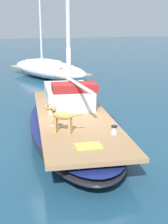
{
  "coord_description": "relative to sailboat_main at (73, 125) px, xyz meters",
  "views": [
    {
      "loc": [
        -2.42,
        -8.45,
        3.24
      ],
      "look_at": [
        0.0,
        -1.0,
        1.01
      ],
      "focal_mm": 50.45,
      "sensor_mm": 36.0,
      "label": 1
    }
  ],
  "objects": [
    {
      "name": "ground_plane",
      "position": [
        0.0,
        0.0,
        -0.34
      ],
      "size": [
        120.0,
        120.0,
        0.0
      ],
      "primitive_type": "plane",
      "color": "navy"
    },
    {
      "name": "sailboat_main",
      "position": [
        0.0,
        0.0,
        0.0
      ],
      "size": [
        3.46,
        7.51,
        0.66
      ],
      "color": "black",
      "rests_on": "ground"
    },
    {
      "name": "deck_towel",
      "position": [
        -0.38,
        -2.46,
        0.34
      ],
      "size": [
        0.59,
        0.41,
        0.03
      ],
      "primitive_type": "cube",
      "rotation": [
        0.0,
        0.0,
        -0.1
      ],
      "color": "#D8D14C",
      "rests_on": "sailboat_main"
    },
    {
      "name": "moored_boat_far_astern",
      "position": [
        1.42,
        10.4,
        0.21
      ],
      "size": [
        4.61,
        7.23,
        5.98
      ],
      "color": "white",
      "rests_on": "ground"
    },
    {
      "name": "mast_main",
      "position": [
        0.12,
        0.73,
        3.22
      ],
      "size": [
        0.14,
        2.27,
        6.48
      ],
      "color": "silver",
      "rests_on": "sailboat_main"
    },
    {
      "name": "deck_winch",
      "position": [
        0.47,
        -1.9,
        0.42
      ],
      "size": [
        0.16,
        0.16,
        0.21
      ],
      "color": "#B7B7BC",
      "rests_on": "sailboat_main"
    },
    {
      "name": "dog_tan",
      "position": [
        -0.71,
        -1.41,
        0.75
      ],
      "size": [
        0.83,
        0.59,
        0.7
      ],
      "color": "tan",
      "rests_on": "sailboat_main"
    },
    {
      "name": "cabin_house",
      "position": [
        0.16,
        1.11,
        0.67
      ],
      "size": [
        1.68,
        2.39,
        0.84
      ],
      "color": "silver",
      "rests_on": "sailboat_main"
    },
    {
      "name": "coiled_rope",
      "position": [
        -0.69,
        -0.91,
        0.35
      ],
      "size": [
        0.32,
        0.32,
        0.04
      ],
      "primitive_type": "torus",
      "color": "beige",
      "rests_on": "sailboat_main"
    }
  ]
}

